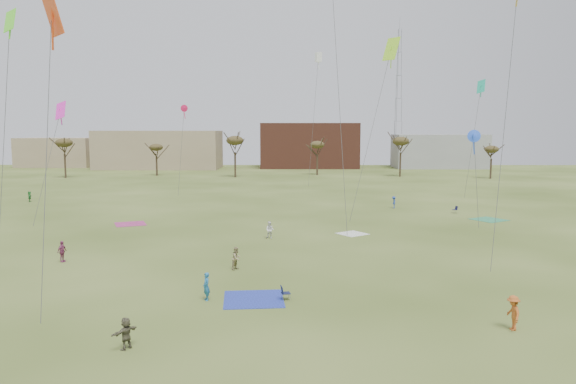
{
  "coord_description": "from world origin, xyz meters",
  "views": [
    {
      "loc": [
        0.31,
        -27.87,
        10.07
      ],
      "look_at": [
        0.0,
        12.0,
        5.5
      ],
      "focal_mm": 33.57,
      "sensor_mm": 36.0,
      "label": 1
    }
  ],
  "objects_px": {
    "camp_chair_center": "(285,296)",
    "radio_tower": "(398,98)",
    "camp_chair_right": "(455,211)",
    "flyer_near_right": "(206,286)"
  },
  "relations": [
    {
      "from": "camp_chair_right",
      "to": "radio_tower",
      "type": "bearing_deg",
      "value": 159.52
    },
    {
      "from": "flyer_near_right",
      "to": "camp_chair_right",
      "type": "relative_size",
      "value": 1.94
    },
    {
      "from": "camp_chair_center",
      "to": "flyer_near_right",
      "type": "bearing_deg",
      "value": 79.06
    },
    {
      "from": "camp_chair_right",
      "to": "flyer_near_right",
      "type": "bearing_deg",
      "value": -50.32
    },
    {
      "from": "camp_chair_center",
      "to": "radio_tower",
      "type": "xyz_separation_m",
      "value": [
        30.08,
        121.69,
        18.95
      ]
    },
    {
      "from": "camp_chair_right",
      "to": "radio_tower",
      "type": "distance_m",
      "value": 90.14
    },
    {
      "from": "camp_chair_right",
      "to": "radio_tower",
      "type": "height_order",
      "value": "radio_tower"
    },
    {
      "from": "camp_chair_center",
      "to": "radio_tower",
      "type": "relative_size",
      "value": 0.02
    },
    {
      "from": "flyer_near_right",
      "to": "camp_chair_center",
      "type": "height_order",
      "value": "flyer_near_right"
    },
    {
      "from": "flyer_near_right",
      "to": "camp_chair_right",
      "type": "bearing_deg",
      "value": 116.81
    }
  ]
}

